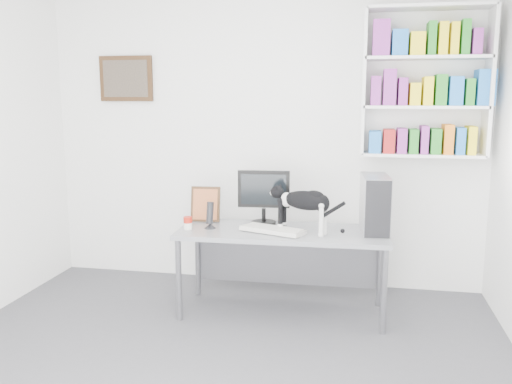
% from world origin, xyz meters
% --- Properties ---
extents(room, '(4.01, 4.01, 2.70)m').
position_xyz_m(room, '(0.00, 0.00, 1.35)').
color(room, '#4A4A4F').
rests_on(room, ground).
extents(bookshelf, '(1.03, 0.28, 1.24)m').
position_xyz_m(bookshelf, '(1.40, 1.85, 1.85)').
color(bookshelf, white).
rests_on(bookshelf, room).
extents(wall_art, '(0.52, 0.04, 0.42)m').
position_xyz_m(wall_art, '(-1.30, 1.97, 1.90)').
color(wall_art, '#432A15').
rests_on(wall_art, room).
extents(desk, '(1.67, 0.68, 0.69)m').
position_xyz_m(desk, '(0.31, 1.24, 0.35)').
color(desk, slate).
rests_on(desk, room).
extents(monitor, '(0.44, 0.24, 0.46)m').
position_xyz_m(monitor, '(0.12, 1.43, 0.92)').
color(monitor, black).
rests_on(monitor, desk).
extents(keyboard, '(0.54, 0.36, 0.04)m').
position_xyz_m(keyboard, '(0.24, 1.15, 0.71)').
color(keyboard, beige).
rests_on(keyboard, desk).
extents(pc_tower, '(0.23, 0.46, 0.44)m').
position_xyz_m(pc_tower, '(1.01, 1.33, 0.91)').
color(pc_tower, silver).
rests_on(pc_tower, desk).
extents(speaker, '(0.12, 0.12, 0.22)m').
position_xyz_m(speaker, '(-0.28, 1.19, 0.80)').
color(speaker, black).
rests_on(speaker, desk).
extents(leaning_print, '(0.25, 0.12, 0.31)m').
position_xyz_m(leaning_print, '(-0.38, 1.42, 0.84)').
color(leaning_print, '#432A15').
rests_on(leaning_print, desk).
extents(soup_can, '(0.07, 0.07, 0.10)m').
position_xyz_m(soup_can, '(-0.44, 1.12, 0.74)').
color(soup_can, '#B01C0F').
rests_on(soup_can, desk).
extents(cat, '(0.58, 0.33, 0.35)m').
position_xyz_m(cat, '(0.48, 1.18, 0.86)').
color(cat, black).
rests_on(cat, desk).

